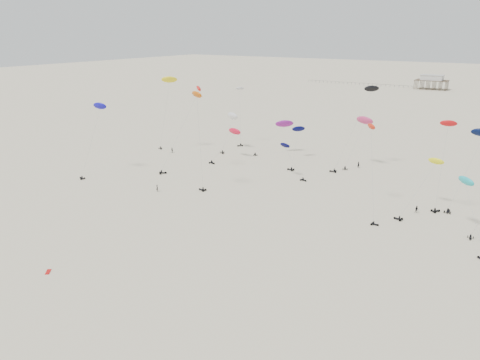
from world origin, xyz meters
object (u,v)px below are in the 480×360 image
Objects in this scene: pavilion_main at (431,83)px; rig_9 at (198,119)px; rig_4 at (168,88)px; spectator_0 at (157,191)px.

rig_9 reaches higher than pavilion_main.
spectator_0 is at bearing 73.89° from rig_4.
pavilion_main is 230.08m from rig_4.
rig_9 is at bearing 87.61° from rig_4.
rig_4 is (-41.36, -225.73, 16.51)m from pavilion_main.
rig_4 reaches higher than pavilion_main.
rig_9 is (34.81, -29.41, -2.53)m from rig_4.
pavilion_main is at bearing -152.58° from rig_4.
pavilion_main is at bearing -58.01° from spectator_0.
spectator_0 is (27.00, -37.04, -20.73)m from rig_4.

